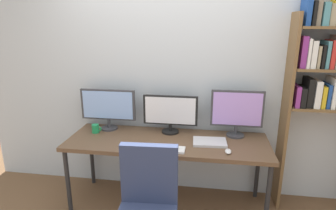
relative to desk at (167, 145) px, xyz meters
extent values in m
cube|color=silver|center=(0.00, 0.42, 0.61)|extent=(4.40, 0.10, 2.60)
cube|color=brown|center=(0.00, 0.00, 0.03)|extent=(2.00, 0.68, 0.04)
cylinder|color=#262628|center=(-0.95, -0.29, -0.34)|extent=(0.04, 0.04, 0.70)
cylinder|color=#262628|center=(0.95, -0.29, -0.34)|extent=(0.04, 0.04, 0.70)
cylinder|color=#262628|center=(-0.95, 0.29, -0.34)|extent=(0.04, 0.04, 0.70)
cylinder|color=#262628|center=(0.95, 0.29, -0.34)|extent=(0.04, 0.04, 0.70)
cube|color=brown|center=(1.15, 0.23, 0.29)|extent=(0.03, 0.28, 1.96)
cube|color=brown|center=(1.55, 0.23, 0.39)|extent=(0.76, 0.28, 0.02)
cube|color=brown|center=(1.55, 0.23, 0.77)|extent=(0.76, 0.28, 0.02)
cube|color=#8C338C|center=(1.22, 0.22, 0.51)|extent=(0.04, 0.22, 0.20)
cube|color=black|center=(1.27, 0.22, 0.50)|extent=(0.05, 0.22, 0.19)
cube|color=black|center=(1.33, 0.24, 0.54)|extent=(0.05, 0.22, 0.27)
cube|color=white|center=(1.39, 0.23, 0.53)|extent=(0.05, 0.22, 0.26)
cube|color=gold|center=(1.45, 0.23, 0.51)|extent=(0.04, 0.22, 0.21)
cube|color=#1E4799|center=(1.49, 0.24, 0.52)|extent=(0.03, 0.22, 0.22)
cube|color=white|center=(1.53, 0.23, 0.55)|extent=(0.03, 0.22, 0.29)
cube|color=white|center=(1.59, 0.23, 0.51)|extent=(0.05, 0.22, 0.22)
cube|color=#8C338C|center=(1.22, 0.24, 0.92)|extent=(0.05, 0.22, 0.29)
cube|color=white|center=(1.26, 0.22, 0.91)|extent=(0.02, 0.22, 0.27)
cube|color=white|center=(1.31, 0.23, 0.90)|extent=(0.05, 0.22, 0.25)
cube|color=tan|center=(1.35, 0.24, 0.88)|extent=(0.02, 0.22, 0.20)
cube|color=black|center=(1.39, 0.23, 0.88)|extent=(0.03, 0.22, 0.21)
cube|color=teal|center=(1.43, 0.23, 0.90)|extent=(0.03, 0.22, 0.25)
cube|color=red|center=(1.47, 0.23, 0.90)|extent=(0.04, 0.22, 0.25)
cube|color=gray|center=(1.51, 0.22, 0.92)|extent=(0.04, 0.22, 0.30)
cube|color=#1E4799|center=(1.22, 0.24, 1.29)|extent=(0.04, 0.22, 0.27)
cube|color=black|center=(1.27, 0.23, 1.25)|extent=(0.03, 0.22, 0.21)
cube|color=gray|center=(1.30, 0.24, 1.29)|extent=(0.04, 0.22, 0.29)
cube|color=teal|center=(1.36, 0.22, 1.25)|extent=(0.05, 0.22, 0.20)
cube|color=tan|center=(1.42, 0.23, 1.24)|extent=(0.05, 0.22, 0.19)
cube|color=navy|center=(-0.04, -0.68, 0.06)|extent=(0.44, 0.09, 0.48)
cylinder|color=#38383D|center=(-0.68, 0.21, 0.06)|extent=(0.18, 0.18, 0.02)
cylinder|color=#38383D|center=(-0.68, 0.21, 0.12)|extent=(0.03, 0.03, 0.09)
cube|color=#38383D|center=(-0.68, 0.21, 0.33)|extent=(0.60, 0.03, 0.33)
cube|color=#8CB2F2|center=(-0.68, 0.20, 0.33)|extent=(0.55, 0.01, 0.30)
cylinder|color=black|center=(0.00, 0.21, 0.06)|extent=(0.18, 0.18, 0.02)
cylinder|color=black|center=(0.00, 0.21, 0.11)|extent=(0.03, 0.03, 0.07)
cube|color=black|center=(0.00, 0.21, 0.30)|extent=(0.57, 0.03, 0.31)
cube|color=white|center=(0.00, 0.20, 0.30)|extent=(0.53, 0.01, 0.28)
cylinder|color=#38383D|center=(0.68, 0.21, 0.06)|extent=(0.18, 0.18, 0.02)
cylinder|color=#38383D|center=(0.68, 0.21, 0.12)|extent=(0.03, 0.03, 0.09)
cube|color=#38383D|center=(0.68, 0.21, 0.35)|extent=(0.52, 0.03, 0.37)
cube|color=#B28CE5|center=(0.68, 0.20, 0.35)|extent=(0.48, 0.01, 0.34)
cube|color=silver|center=(0.00, -0.23, 0.06)|extent=(0.40, 0.13, 0.02)
ellipsoid|color=silver|center=(0.58, -0.21, 0.07)|extent=(0.06, 0.10, 0.03)
cube|color=silver|center=(0.42, -0.01, 0.07)|extent=(0.33, 0.24, 0.02)
cylinder|color=#1E8C4C|center=(-0.78, 0.08, 0.10)|extent=(0.08, 0.08, 0.09)
torus|color=#1E8C4C|center=(-0.74, 0.08, 0.10)|extent=(0.06, 0.01, 0.06)
camera|label=1|loc=(0.40, -2.58, 1.18)|focal=30.25mm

